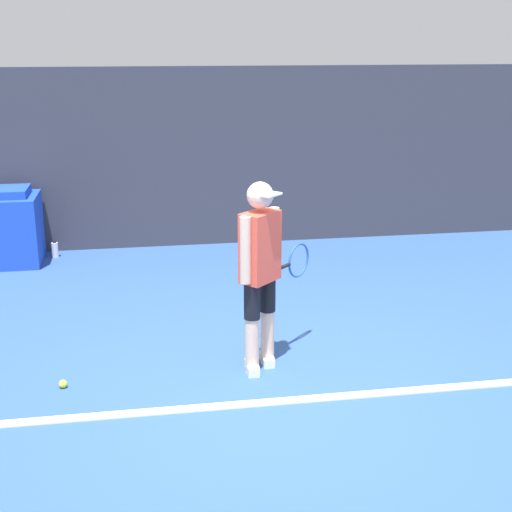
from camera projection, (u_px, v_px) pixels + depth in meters
name	position (u px, v px, depth m)	size (l,w,h in m)	color
ground_plane	(275.00, 398.00, 5.69)	(24.00, 24.00, 0.00)	#2D5193
back_wall	(211.00, 158.00, 9.67)	(24.00, 0.10, 2.41)	#383842
court_baseline	(276.00, 402.00, 5.62)	(21.60, 0.10, 0.01)	white
tennis_player	(261.00, 268.00, 5.96)	(0.74, 0.72, 1.64)	beige
tennis_ball	(63.00, 384.00, 5.85)	(0.07, 0.07, 0.07)	#D1E533
covered_chair	(12.00, 228.00, 9.02)	(0.69, 0.78, 0.97)	blue
water_bottle	(55.00, 250.00, 9.35)	(0.09, 0.09, 0.22)	white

